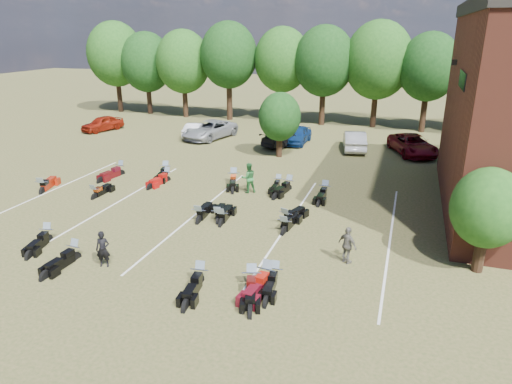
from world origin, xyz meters
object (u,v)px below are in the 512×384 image
at_px(person_black, 103,249).
at_px(person_green, 248,178).
at_px(person_grey, 348,245).
at_px(motorcycle_14, 121,175).
at_px(car_0, 102,123).
at_px(motorcycle_7, 43,193).
at_px(car_4, 298,135).
at_px(motorcycle_3, 200,284).

bearing_deg(person_black, person_green, 55.54).
height_order(person_black, person_grey, person_grey).
bearing_deg(person_black, motorcycle_14, 101.00).
height_order(car_0, person_green, person_green).
bearing_deg(person_black, person_grey, -0.23).
distance_m(motorcycle_7, motorcycle_14, 5.15).
bearing_deg(car_4, motorcycle_3, -83.98).
bearing_deg(person_grey, car_0, -1.29).
bearing_deg(car_4, person_black, -94.52).
bearing_deg(person_grey, person_black, 55.24).
bearing_deg(person_green, person_grey, 99.92).
distance_m(car_4, person_black, 23.80).
relative_size(car_0, motorcycle_14, 1.69).
bearing_deg(car_0, person_grey, -18.40).
xyz_separation_m(person_green, motorcycle_7, (-11.74, -4.06, -0.91)).
bearing_deg(motorcycle_3, person_grey, 27.06).
height_order(person_green, motorcycle_7, person_green).
distance_m(person_black, motorcycle_3, 4.44).
xyz_separation_m(car_0, person_green, (19.32, -12.22, 0.20)).
relative_size(motorcycle_3, motorcycle_14, 0.94).
bearing_deg(motorcycle_14, person_black, -49.35).
relative_size(car_4, person_green, 2.37).
bearing_deg(motorcycle_7, person_grey, 152.99).
bearing_deg(person_grey, person_green, -10.63).
relative_size(person_green, motorcycle_7, 0.73).
bearing_deg(motorcycle_3, motorcycle_7, 146.72).
bearing_deg(person_grey, motorcycle_3, 69.64).
xyz_separation_m(car_0, motorcycle_14, (9.94, -11.70, -0.71)).
distance_m(car_0, person_black, 28.21).
distance_m(car_4, person_green, 13.15).
bearing_deg(car_4, car_0, -175.85).
xyz_separation_m(person_grey, motorcycle_7, (-18.61, 2.96, -0.81)).
bearing_deg(person_black, motorcycle_3, -20.95).
distance_m(car_0, motorcycle_14, 15.37).
relative_size(car_0, motorcycle_3, 1.79).
height_order(car_0, motorcycle_3, car_0).
distance_m(person_green, motorcycle_14, 9.43).
xyz_separation_m(person_green, motorcycle_14, (-9.38, 0.52, -0.91)).
bearing_deg(person_black, car_0, 105.83).
bearing_deg(motorcycle_14, person_grey, -15.70).
bearing_deg(motorcycle_7, motorcycle_14, -135.29).
distance_m(person_grey, motorcycle_3, 6.28).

